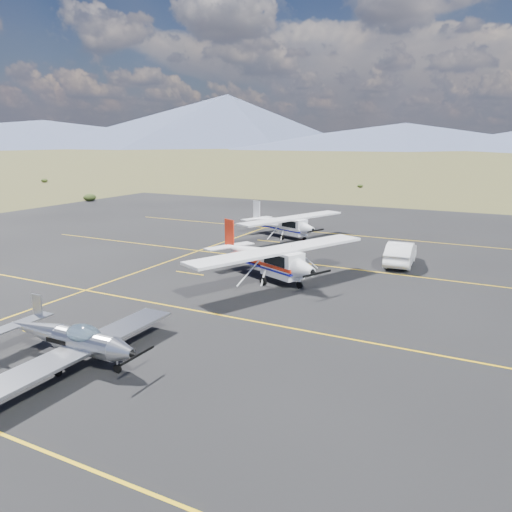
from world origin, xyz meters
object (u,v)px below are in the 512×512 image
Objects in this scene: aircraft_cessna at (266,256)px; aircraft_plain at (283,223)px; aircraft_low_wing at (72,339)px; sedan at (401,253)px.

aircraft_plain is (-4.36, 12.01, -0.14)m from aircraft_cessna.
aircraft_cessna is at bearing 84.00° from aircraft_low_wing.
aircraft_cessna is (1.38, 13.38, 0.46)m from aircraft_low_wing.
aircraft_plain is 2.26× the size of sedan.
aircraft_low_wing reaches higher than sedan.
aircraft_cessna is 12.78m from aircraft_plain.
sedan is at bearing 71.28° from aircraft_cessna.
aircraft_low_wing is 0.81× the size of aircraft_plain.
aircraft_cessna is at bearing 42.72° from sedan.
aircraft_cessna is 9.38m from sedan.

